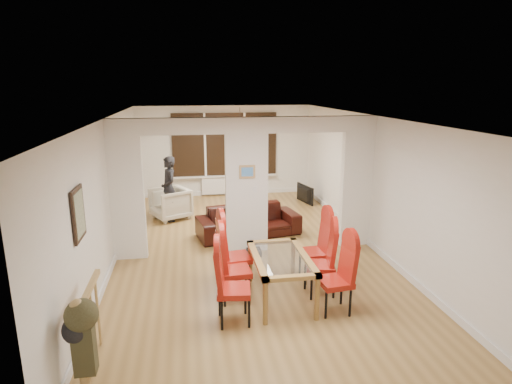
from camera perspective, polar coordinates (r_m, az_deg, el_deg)
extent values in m
cube|color=olive|center=(8.51, -1.22, -7.77)|extent=(5.00, 9.00, 0.01)
cube|color=white|center=(8.11, -1.27, 0.78)|extent=(5.00, 0.18, 2.60)
cube|color=black|center=(12.42, -4.17, 6.35)|extent=(3.00, 0.08, 1.80)
cube|color=white|center=(12.60, -4.06, 0.91)|extent=(1.40, 0.08, 0.50)
sphere|color=orange|center=(11.25, -2.15, 8.90)|extent=(0.36, 0.36, 0.36)
cube|color=gray|center=(5.81, -22.61, -2.71)|extent=(0.04, 0.52, 0.67)
cube|color=#4C8CD8|center=(7.96, -1.18, 2.72)|extent=(0.30, 0.03, 0.25)
imported|color=black|center=(9.23, -1.01, -3.90)|extent=(2.30, 1.26, 0.63)
imported|color=#BCB59F|center=(10.55, -11.35, -1.52)|extent=(1.09, 1.10, 0.75)
imported|color=black|center=(10.32, -11.50, 0.41)|extent=(0.65, 0.52, 1.55)
imported|color=black|center=(11.83, 6.18, -0.28)|extent=(0.86, 0.31, 0.49)
cylinder|color=#143F19|center=(10.96, -0.81, -0.53)|extent=(0.07, 0.07, 0.29)
imported|color=black|center=(10.95, -0.82, -1.18)|extent=(0.23, 0.23, 0.06)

